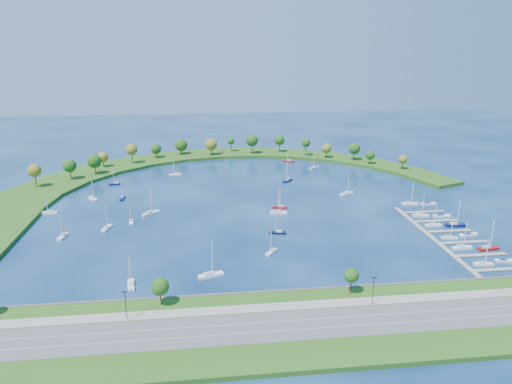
{
  "coord_description": "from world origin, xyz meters",
  "views": [
    {
      "loc": [
        -24.6,
        -247.16,
        84.83
      ],
      "look_at": [
        5.0,
        5.0,
        4.0
      ],
      "focal_mm": 32.88,
      "sensor_mm": 36.0,
      "label": 1
    }
  ],
  "objects": [
    {
      "name": "docked_boat_9",
      "position": [
        95.97,
        -35.19,
        0.67
      ],
      "size": [
        9.12,
        3.24,
        1.83
      ],
      "rotation": [
        0.0,
        0.0,
        -0.08
      ],
      "color": "white",
      "rests_on": "ground"
    },
    {
      "name": "moored_boat_3",
      "position": [
        -87.3,
        14.09,
        0.9
      ],
      "size": [
        6.81,
        7.63,
        11.79
      ],
      "rotation": [
        0.0,
        0.0,
        5.4
      ],
      "color": "white",
      "rests_on": "ground"
    },
    {
      "name": "docked_boat_0",
      "position": [
        85.52,
        -89.27,
        0.89
      ],
      "size": [
        8.03,
        2.81,
        11.59
      ],
      "rotation": [
        0.0,
        0.0,
        -0.08
      ],
      "color": "white",
      "rests_on": "ground"
    },
    {
      "name": "ground",
      "position": [
        0.0,
        0.0,
        0.0
      ],
      "size": [
        700.0,
        700.0,
        0.0
      ],
      "primitive_type": "plane",
      "color": "#071C40",
      "rests_on": "ground"
    },
    {
      "name": "docked_boat_1",
      "position": [
        95.99,
        -87.31,
        0.57
      ],
      "size": [
        7.82,
        3.22,
        1.55
      ],
      "rotation": [
        0.0,
        0.0,
        -0.15
      ],
      "color": "white",
      "rests_on": "ground"
    },
    {
      "name": "docked_boat_6",
      "position": [
        85.52,
        -47.0,
        0.9
      ],
      "size": [
        8.03,
        2.27,
        11.79
      ],
      "rotation": [
        0.0,
        0.0,
        -0.0
      ],
      "color": "white",
      "rests_on": "ground"
    },
    {
      "name": "moored_boat_2",
      "position": [
        15.88,
        -12.65,
        0.89
      ],
      "size": [
        8.15,
        3.83,
        11.56
      ],
      "rotation": [
        0.0,
        0.0,
        2.93
      ],
      "color": "maroon",
      "rests_on": "ground"
    },
    {
      "name": "docked_boat_10",
      "position": [
        87.91,
        -15.27,
        0.94
      ],
      "size": [
        9.0,
        3.03,
        13.03
      ],
      "rotation": [
        0.0,
        0.0,
        -0.06
      ],
      "color": "white",
      "rests_on": "ground"
    },
    {
      "name": "breakwater",
      "position": [
        -46.33,
        48.72,
        0.99
      ],
      "size": [
        286.74,
        247.64,
        2.0
      ],
      "color": "#2F5115",
      "rests_on": "ground"
    },
    {
      "name": "docked_boat_8",
      "position": [
        85.52,
        -33.47,
        0.91
      ],
      "size": [
        8.48,
        3.44,
        12.12
      ],
      "rotation": [
        0.0,
        0.0,
        -0.14
      ],
      "color": "white",
      "rests_on": "ground"
    },
    {
      "name": "docked_boat_4",
      "position": [
        85.54,
        -62.35,
        0.87
      ],
      "size": [
        7.44,
        3.21,
        10.59
      ],
      "rotation": [
        0.0,
        0.0,
        -0.17
      ],
      "color": "white",
      "rests_on": "ground"
    },
    {
      "name": "moored_boat_4",
      "position": [
        -104.91,
        -7.02,
        0.92
      ],
      "size": [
        8.73,
        3.22,
        12.55
      ],
      "rotation": [
        0.0,
        0.0,
        3.04
      ],
      "color": "white",
      "rests_on": "ground"
    },
    {
      "name": "docked_boat_5",
      "position": [
        95.97,
        -60.32,
        0.67
      ],
      "size": [
        9.19,
        3.82,
        1.82
      ],
      "rotation": [
        0.0,
        0.0,
        0.15
      ],
      "color": "white",
      "rests_on": "ground"
    },
    {
      "name": "moored_boat_5",
      "position": [
        3.06,
        -67.97,
        0.87
      ],
      "size": [
        6.12,
        7.06,
        10.79
      ],
      "rotation": [
        0.0,
        0.0,
        4.05
      ],
      "color": "white",
      "rests_on": "ground"
    },
    {
      "name": "moored_boat_12",
      "position": [
        -60.71,
        -25.15,
        0.86
      ],
      "size": [
        2.63,
        7.11,
        10.22
      ],
      "rotation": [
        0.0,
        0.0,
        4.81
      ],
      "color": "white",
      "rests_on": "ground"
    },
    {
      "name": "moored_boat_8",
      "position": [
        29.27,
        37.36,
        0.92
      ],
      "size": [
        7.41,
        7.93,
        12.48
      ],
      "rotation": [
        0.0,
        0.0,
        3.99
      ],
      "color": "#0A0F3F",
      "rests_on": "ground"
    },
    {
      "name": "dock_system",
      "position": [
        85.3,
        -61.0,
        0.35
      ],
      "size": [
        24.28,
        82.0,
        1.6
      ],
      "color": "gray",
      "rests_on": "ground"
    },
    {
      "name": "docked_boat_7",
      "position": [
        96.0,
        -48.44,
        0.97
      ],
      "size": [
        9.73,
        3.77,
        13.94
      ],
      "rotation": [
        0.0,
        0.0,
        -0.12
      ],
      "color": "#0A0F3F",
      "rests_on": "ground"
    },
    {
      "name": "moored_boat_15",
      "position": [
        53.78,
        67.49,
        0.9
      ],
      "size": [
        7.83,
        6.59,
        11.85
      ],
      "rotation": [
        0.0,
        0.0,
        3.78
      ],
      "color": "white",
      "rests_on": "ground"
    },
    {
      "name": "moored_boat_17",
      "position": [
        -52.19,
        -90.08,
        0.91
      ],
      "size": [
        3.58,
        8.41,
        11.97
      ],
      "rotation": [
        0.0,
        0.0,
        1.74
      ],
      "color": "white",
      "rests_on": "ground"
    },
    {
      "name": "docked_boat_2",
      "position": [
        85.51,
        -73.44,
        0.93
      ],
      "size": [
        8.81,
        3.11,
        12.7
      ],
      "rotation": [
        0.0,
        0.0,
        0.08
      ],
      "color": "white",
      "rests_on": "ground"
    },
    {
      "name": "moored_boat_10",
      "position": [
        -43.2,
        60.46,
        0.91
      ],
      "size": [
        8.6,
        3.39,
        12.3
      ],
      "rotation": [
        0.0,
        0.0,
        3.27
      ],
      "color": "white",
      "rests_on": "ground"
    },
    {
      "name": "harbor_tower",
      "position": [
        -9.52,
        113.77,
        4.13
      ],
      "size": [
        2.6,
        2.6,
        4.16
      ],
      "color": "gray",
      "rests_on": "breakwater"
    },
    {
      "name": "docked_boat_3",
      "position": [
        96.0,
        -75.73,
        0.96
      ],
      "size": [
        9.51,
        3.49,
        13.67
      ],
      "rotation": [
        0.0,
        0.0,
        0.1
      ],
      "color": "maroon",
      "rests_on": "ground"
    },
    {
      "name": "breakwater_trees",
      "position": [
        -21.52,
        88.49,
        10.54
      ],
      "size": [
        243.37,
        90.57,
        15.04
      ],
      "color": "#382314",
      "rests_on": "breakwater"
    },
    {
      "name": "moored_boat_6",
      "position": [
        -52.28,
        -14.18,
        0.96
      ],
      "size": [
        9.08,
        7.81,
        13.85
      ],
      "rotation": [
        0.0,
        0.0,
        0.65
      ],
      "color": "white",
      "rests_on": "ground"
    },
    {
      "name": "docked_boat_11",
      "position": [
        97.88,
        -16.37,
        0.61
      ],
      "size": [
        8.27,
        2.59,
        1.67
      ],
      "rotation": [
        0.0,
        0.0,
        0.04
      ],
      "color": "white",
      "rests_on": "ground"
    },
    {
      "name": "moored_boat_7",
      "position": [
        -89.4,
        -40.47,
        0.89
      ],
      "size": [
        3.56,
        8.08,
        11.48
      ],
      "rotation": [
        0.0,
        0.0,
        4.53
      ],
      "color": "white",
      "rests_on": "ground"
    },
    {
      "name": "moored_boat_18",
      "position": [
        8.99,
        -47.49,
        0.89
      ],
      "size": [
        8.11,
        3.78,
        11.5
      ],
      "rotation": [
        0.0,
        0.0,
        2.93
      ],
      "color": "#0A0F3F",
      "rests_on": "ground"
    },
    {
      "name": "moored_boat_0",
      "position": [
        13.75,
        -20.83,
        0.93
      ],
      "size": [
        9.01,
        3.62,
        12.88
      ],
      "rotation": [
        0.0,
        0.0,
        6.15
      ],
      "color": "white",
      "rests_on": "ground"
    },
    {
      "name": "moored_boat_14",
      "position": [
        -70.74,
        13.38,
        0.88
      ],
      "size": [
        2.4,
        7.54,
        10.97
      ],
      "rotation": [
        0.0,
        0.0,
        4.67
      ],
      "color": "#0A0F3F",
      "rests_on": "ground"
    },
    {
      "name": "moored_boat_1",
      "position": [
        58.77,
        6.29,
        0.95
      ],
      "size": [
        9.29,
        6.52,
        13.44
      ],
      "rotation": [
        0.0,
        0.0,
        0.48
      ],
      "color": "white",
      "rests_on": "ground"
    },
    {
      "name": "moored_boat_9",
      "position": [
        39.27,
        88.44,
        0.91
      ],
      "size": [
        8.13,
        6.68,
        12.21
      ],
      "rotation": [
        0.0,
        0.0,
        2.53
      ],
      "color": "maroon",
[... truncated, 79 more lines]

